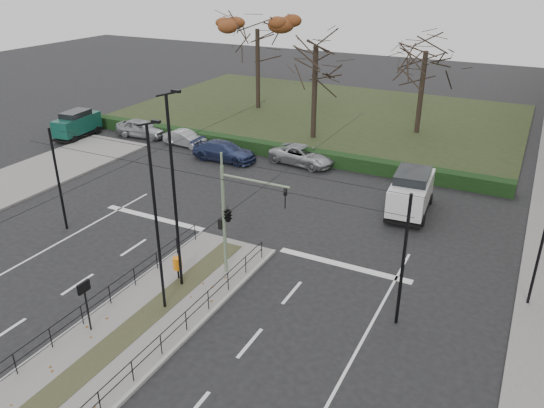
# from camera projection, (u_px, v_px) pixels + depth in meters

# --- Properties ---
(ground) EXTENTS (140.00, 140.00, 0.00)m
(ground) POSITION_uv_depth(u_px,v_px,m) (183.00, 288.00, 24.92)
(ground) COLOR black
(ground) RESTS_ON ground
(median_island) EXTENTS (4.40, 15.00, 0.14)m
(median_island) POSITION_uv_depth(u_px,v_px,m) (149.00, 316.00, 22.86)
(median_island) COLOR slate
(median_island) RESTS_ON ground
(park) EXTENTS (38.00, 26.00, 0.10)m
(park) POSITION_uv_depth(u_px,v_px,m) (322.00, 113.00, 53.27)
(park) COLOR #222D16
(park) RESTS_ON ground
(hedge) EXTENTS (38.00, 1.00, 1.00)m
(hedge) POSITION_uv_depth(u_px,v_px,m) (259.00, 147.00, 42.24)
(hedge) COLOR black
(hedge) RESTS_ON ground
(median_railing) EXTENTS (4.14, 13.24, 0.92)m
(median_railing) POSITION_uv_depth(u_px,v_px,m) (146.00, 300.00, 22.40)
(median_railing) COLOR black
(median_railing) RESTS_ON median_island
(catenary) EXTENTS (20.00, 34.00, 6.00)m
(catenary) POSITION_uv_depth(u_px,v_px,m) (199.00, 210.00, 24.80)
(catenary) COLOR black
(catenary) RESTS_ON ground
(traffic_light) EXTENTS (3.75, 2.15, 5.51)m
(traffic_light) POSITION_uv_depth(u_px,v_px,m) (230.00, 213.00, 24.60)
(traffic_light) COLOR slate
(traffic_light) RESTS_ON median_island
(litter_bin) EXTENTS (0.44, 0.44, 1.12)m
(litter_bin) POSITION_uv_depth(u_px,v_px,m) (177.00, 264.00, 25.14)
(litter_bin) COLOR black
(litter_bin) RESTS_ON median_island
(info_panel) EXTENTS (0.13, 0.60, 2.31)m
(info_panel) POSITION_uv_depth(u_px,v_px,m) (85.00, 293.00, 21.17)
(info_panel) COLOR black
(info_panel) RESTS_ON median_island
(streetlamp_median_near) EXTENTS (0.71, 0.15, 8.52)m
(streetlamp_median_near) POSITION_uv_depth(u_px,v_px,m) (156.00, 219.00, 21.55)
(streetlamp_median_near) COLOR black
(streetlamp_median_near) RESTS_ON median_island
(streetlamp_median_far) EXTENTS (0.77, 0.16, 9.24)m
(streetlamp_median_far) POSITION_uv_depth(u_px,v_px,m) (175.00, 193.00, 23.04)
(streetlamp_median_far) COLOR black
(streetlamp_median_far) RESTS_ON median_island
(parked_car_first) EXTENTS (4.72, 2.24, 1.56)m
(parked_car_first) POSITION_uv_depth(u_px,v_px,m) (142.00, 128.00, 46.03)
(parked_car_first) COLOR #95989C
(parked_car_first) RESTS_ON ground
(parked_car_second) EXTENTS (3.92, 1.60, 1.26)m
(parked_car_second) POSITION_uv_depth(u_px,v_px,m) (185.00, 138.00, 43.87)
(parked_car_second) COLOR #95989C
(parked_car_second) RESTS_ON ground
(parked_car_third) EXTENTS (5.11, 2.19, 1.47)m
(parked_car_third) POSITION_uv_depth(u_px,v_px,m) (224.00, 151.00, 40.62)
(parked_car_third) COLOR #202A4C
(parked_car_third) RESTS_ON ground
(parked_car_fourth) EXTENTS (5.31, 2.91, 1.41)m
(parked_car_fourth) POSITION_uv_depth(u_px,v_px,m) (302.00, 155.00, 39.87)
(parked_car_fourth) COLOR #95989C
(parked_car_fourth) RESTS_ON ground
(white_van) EXTENTS (2.59, 5.21, 2.64)m
(white_van) POSITION_uv_depth(u_px,v_px,m) (411.00, 191.00, 31.97)
(white_van) COLOR silver
(white_van) RESTS_ON ground
(green_van) EXTENTS (2.20, 4.70, 2.34)m
(green_van) POSITION_uv_depth(u_px,v_px,m) (77.00, 124.00, 45.69)
(green_van) COLOR #0D3B2F
(green_van) RESTS_ON ground
(rust_tree) EXTENTS (7.99, 7.99, 10.30)m
(rust_tree) POSITION_uv_depth(u_px,v_px,m) (257.00, 29.00, 51.94)
(rust_tree) COLOR black
(rust_tree) RESTS_ON park
(bare_tree_center) EXTENTS (6.82, 6.82, 9.35)m
(bare_tree_center) POSITION_uv_depth(u_px,v_px,m) (425.00, 57.00, 44.61)
(bare_tree_center) COLOR black
(bare_tree_center) RESTS_ON park
(bare_tree_near) EXTENTS (5.14, 5.14, 10.22)m
(bare_tree_near) POSITION_uv_depth(u_px,v_px,m) (316.00, 53.00, 43.01)
(bare_tree_near) COLOR black
(bare_tree_near) RESTS_ON park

